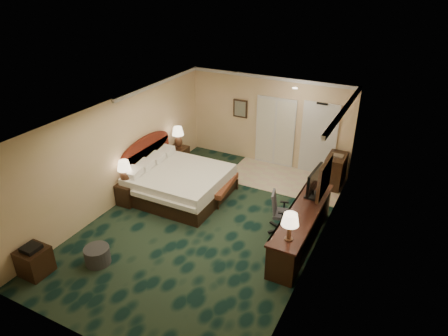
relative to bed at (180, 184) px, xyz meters
The scene contains 26 objects.
floor 1.53m from the bed, 32.12° to the right, with size 5.00×7.50×0.00m, color black.
ceiling 2.77m from the bed, 32.12° to the right, with size 5.00×7.50×0.00m, color white.
wall_back 3.36m from the bed, 66.99° to the left, with size 5.00×0.00×2.70m, color #D0B67E.
wall_front 4.81m from the bed, 74.52° to the right, with size 5.00×0.00×2.70m, color #D0B67E.
wall_left 1.77m from the bed, 147.58° to the right, with size 0.00×7.50×2.70m, color #D0B67E.
wall_right 3.96m from the bed, 11.86° to the right, with size 0.00×7.50×2.70m, color #D0B67E.
crown_molding 2.73m from the bed, 32.12° to the right, with size 5.00×7.50×0.10m, color silver, non-canonical shape.
tile_patch 3.04m from the bed, 44.38° to the left, with size 3.20×1.70×0.01m, color #C8AE97.
headboard 1.25m from the bed, 169.90° to the left, with size 0.12×2.00×1.40m, color #4A150D, non-canonical shape.
entry_door 4.12m from the bed, 46.23° to the left, with size 1.02×0.06×2.18m, color silver.
closet_doors 3.36m from the bed, 62.71° to the left, with size 1.20×0.06×2.10m, color silver.
wall_art 3.19m from the bed, 83.03° to the left, with size 0.45×0.06×0.55m, color slate.
wall_mirror 3.91m from the bed, ahead, with size 0.05×0.95×0.75m, color white.
bed is the anchor object (origin of this frame).
nightstand_near 1.34m from the bed, 138.16° to the right, with size 0.45×0.51×0.56m, color black.
nightstand_far 1.67m from the bed, 125.23° to the left, with size 0.52×0.60×0.65m, color black.
lamp_near 1.46m from the bed, 137.83° to the right, with size 0.34×0.34×0.65m, color #321C10, non-canonical shape.
lamp_far 1.80m from the bed, 123.50° to the left, with size 0.34×0.34×0.65m, color #321C10, non-canonical shape.
bed_bench 1.10m from the bed, 23.56° to the left, with size 0.46×1.32×0.45m, color maroon.
ottoman 3.04m from the bed, 91.38° to the right, with size 0.52×0.52×0.37m, color #2F3035.
side_table 3.93m from the bed, 103.99° to the right, with size 0.53×0.53×0.57m, color black.
desk 3.47m from the bed, ahead, with size 0.62×2.86×0.83m, color black.
tv 3.53m from the bed, ahead, with size 0.07×0.87×0.68m, color black.
desk_lamp 3.88m from the bed, 24.56° to the right, with size 0.33×0.33×0.58m, color #321C10, non-canonical shape.
desk_chair 2.93m from the bed, ahead, with size 0.57×0.54×0.98m, color #40404C, non-canonical shape.
minibar 4.23m from the bed, 34.78° to the left, with size 0.47×0.85×0.90m, color black.
Camera 1 is at (3.89, -6.80, 5.47)m, focal length 32.00 mm.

